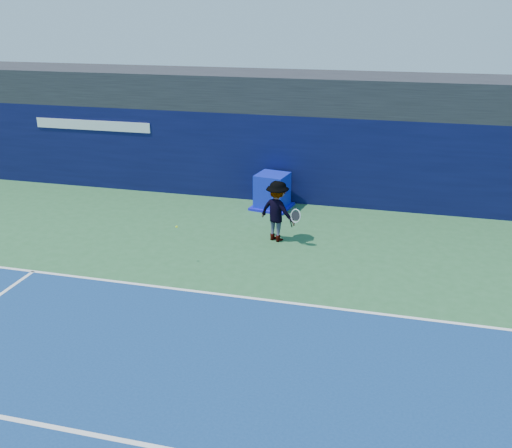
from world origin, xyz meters
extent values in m
plane|color=#2B6135|center=(0.00, 0.00, 0.00)|extent=(80.00, 80.00, 0.00)
cube|color=white|center=(0.00, 3.00, 0.01)|extent=(24.00, 0.10, 0.01)
cube|color=white|center=(0.00, -2.00, 0.01)|extent=(24.00, 0.10, 0.01)
cube|color=black|center=(0.00, 11.50, 3.60)|extent=(36.00, 3.00, 1.20)
cube|color=#090C35|center=(0.00, 10.50, 1.50)|extent=(36.00, 1.00, 3.00)
cube|color=white|center=(-7.00, 9.99, 2.35)|extent=(4.50, 0.04, 0.35)
cube|color=#0C19B0|center=(-0.18, 9.38, 0.59)|extent=(1.13, 1.13, 1.17)
cube|color=#110DB9|center=(-0.18, 9.38, 0.04)|extent=(1.41, 1.41, 0.08)
imported|color=silver|center=(0.59, 6.64, 0.89)|extent=(1.32, 1.07, 1.78)
cylinder|color=black|center=(1.04, 6.39, 0.65)|extent=(0.08, 0.16, 0.28)
torus|color=silver|center=(1.18, 6.34, 0.90)|extent=(0.33, 0.18, 0.32)
cylinder|color=black|center=(1.18, 6.34, 0.90)|extent=(0.27, 0.14, 0.27)
sphere|color=#C6E919|center=(-1.60, 4.45, 1.02)|extent=(0.06, 0.06, 0.06)
camera|label=1|loc=(3.80, -8.36, 6.35)|focal=40.00mm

